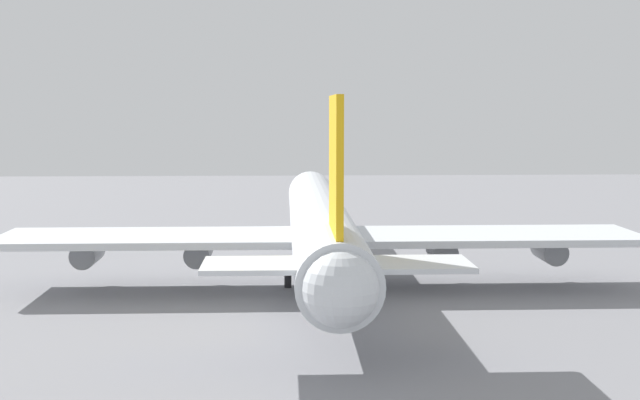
# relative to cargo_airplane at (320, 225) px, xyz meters

# --- Properties ---
(ground_plane) EXTENTS (275.56, 275.56, 0.00)m
(ground_plane) POSITION_rel_cargo_airplane_xyz_m (0.49, 0.00, -5.79)
(ground_plane) COLOR gray
(cargo_airplane) EXTENTS (68.89, 62.44, 18.48)m
(cargo_airplane) POSITION_rel_cargo_airplane_xyz_m (0.00, 0.00, 0.00)
(cargo_airplane) COLOR silver
(cargo_airplane) RESTS_ON ground_plane
(safety_cone_nose) EXTENTS (0.57, 0.57, 0.82)m
(safety_cone_nose) POSITION_rel_cargo_airplane_xyz_m (31.49, 2.40, -5.38)
(safety_cone_nose) COLOR orange
(safety_cone_nose) RESTS_ON ground_plane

